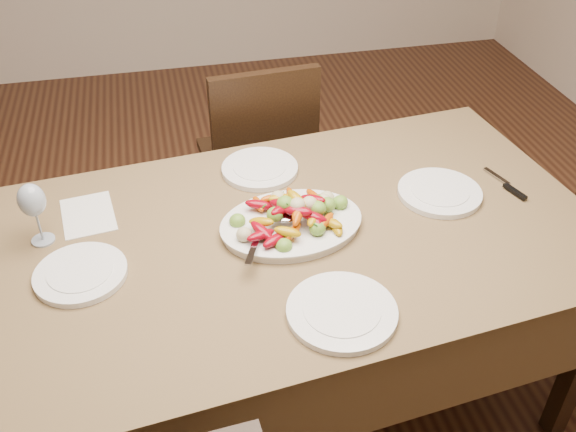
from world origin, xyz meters
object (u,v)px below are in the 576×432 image
(dining_table, at_px, (288,323))
(wine_glass, at_px, (35,212))
(serving_platter, at_px, (291,226))
(plate_near, at_px, (342,312))
(plate_right, at_px, (440,193))
(chair_far, at_px, (255,158))
(plate_left, at_px, (81,274))
(plate_far, at_px, (260,169))

(dining_table, relative_size, wine_glass, 8.98)
(wine_glass, bearing_deg, serving_platter, -8.22)
(plate_near, height_order, wine_glass, wine_glass)
(plate_right, bearing_deg, dining_table, -170.83)
(dining_table, height_order, wine_glass, wine_glass)
(chair_far, relative_size, plate_left, 3.84)
(serving_platter, bearing_deg, dining_table, -129.39)
(plate_right, distance_m, wine_glass, 1.20)
(dining_table, xyz_separation_m, plate_left, (-0.58, -0.06, 0.39))
(chair_far, bearing_deg, dining_table, 81.73)
(plate_far, relative_size, plate_near, 0.90)
(dining_table, xyz_separation_m, chair_far, (0.05, 0.88, 0.10))
(dining_table, height_order, plate_near, plate_near)
(dining_table, relative_size, plate_right, 7.02)
(plate_left, relative_size, plate_far, 0.98)
(chair_far, distance_m, plate_left, 1.17)
(dining_table, relative_size, plate_far, 7.28)
(plate_left, bearing_deg, wine_glass, 121.63)
(serving_platter, relative_size, wine_glass, 2.00)
(serving_platter, relative_size, plate_right, 1.56)
(plate_near, distance_m, wine_glass, 0.89)
(chair_far, height_order, serving_platter, chair_far)
(plate_left, height_order, plate_right, same)
(serving_platter, relative_size, plate_near, 1.46)
(dining_table, distance_m, plate_right, 0.64)
(chair_far, relative_size, serving_platter, 2.32)
(chair_far, height_order, wine_glass, wine_glass)
(plate_left, relative_size, wine_glass, 1.21)
(dining_table, relative_size, chair_far, 1.94)
(plate_far, relative_size, wine_glass, 1.23)
(wine_glass, bearing_deg, plate_left, -58.37)
(serving_platter, height_order, plate_left, serving_platter)
(dining_table, relative_size, serving_platter, 4.49)
(chair_far, distance_m, plate_near, 1.26)
(serving_platter, bearing_deg, plate_right, 7.51)
(dining_table, bearing_deg, plate_near, -80.35)
(plate_near, bearing_deg, wine_glass, 148.12)
(dining_table, bearing_deg, plate_right, 9.17)
(wine_glass, bearing_deg, chair_far, 45.49)
(serving_platter, bearing_deg, plate_far, 95.78)
(chair_far, bearing_deg, wine_glass, 40.59)
(serving_platter, distance_m, plate_far, 0.33)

